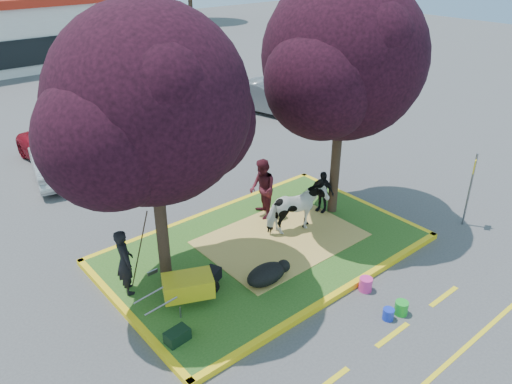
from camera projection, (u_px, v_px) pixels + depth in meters
ground at (264, 251)px, 13.55m from camera, size 90.00×90.00×0.00m
median_island at (264, 249)px, 13.51m from camera, size 8.00×5.00×0.15m
curb_near at (336, 295)px, 11.75m from camera, size 8.30×0.16×0.15m
curb_far at (209, 213)px, 15.27m from camera, size 8.30×0.16×0.15m
curb_left at (127, 313)px, 11.18m from camera, size 0.16×5.30×0.15m
curb_right at (361, 203)px, 15.85m from camera, size 0.16×5.30×0.15m
straw_bedding at (281, 239)px, 13.82m from camera, size 4.20×3.00×0.01m
tree_purple_left at (152, 114)px, 10.24m from camera, size 5.06×4.20×6.51m
tree_purple_right at (344, 65)px, 13.27m from camera, size 5.30×4.40×6.82m
fire_lane_stripe_a at (329, 382)px, 9.53m from camera, size 1.10×0.12×0.01m
fire_lane_stripe_b at (393, 335)px, 10.68m from camera, size 1.10×0.12×0.01m
fire_lane_stripe_c at (444, 296)px, 11.82m from camera, size 1.10×0.12×0.01m
fire_lane_long at (443, 368)px, 9.86m from camera, size 6.00×0.10×0.01m
retail_building at (10, 29)px, 32.78m from camera, size 20.40×8.40×4.40m
cow at (296, 210)px, 13.84m from camera, size 1.81×1.13×1.42m
calf at (266, 274)px, 11.96m from camera, size 1.13×0.70×0.47m
handler at (125, 262)px, 11.42m from camera, size 0.50×0.66×1.65m
visitor_a at (262, 189)px, 14.54m from camera, size 0.97×1.07×1.81m
visitor_b at (322, 192)px, 14.94m from camera, size 0.48×0.82×1.31m
wheelbarrow at (189, 286)px, 11.11m from camera, size 1.97×1.06×0.75m
gear_bag_dark at (210, 277)px, 12.00m from camera, size 0.69×0.54×0.31m
gear_bag_green at (177, 336)px, 10.25m from camera, size 0.53×0.36×0.27m
sign_post at (471, 182)px, 14.20m from camera, size 0.31×0.14×2.26m
bucket_green at (401, 308)px, 11.21m from camera, size 0.36×0.36×0.32m
bucket_pink at (366, 284)px, 11.96m from camera, size 0.39×0.39×0.34m
bucket_blue at (388, 314)px, 11.07m from camera, size 0.30×0.30×0.27m
car_silver at (52, 163)px, 17.40m from camera, size 1.99×3.79×1.19m
car_red at (61, 149)px, 18.51m from camera, size 2.18×4.48×1.23m
car_white at (191, 116)px, 21.90m from camera, size 2.06×4.30×1.21m
car_grey at (267, 97)px, 24.09m from camera, size 2.59×4.73×1.48m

